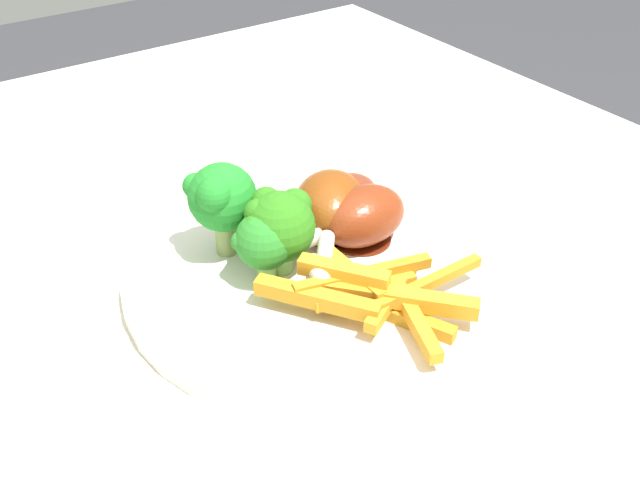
% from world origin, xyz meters
% --- Properties ---
extents(dining_table, '(1.09, 0.83, 0.70)m').
position_xyz_m(dining_table, '(0.00, 0.00, 0.60)').
color(dining_table, silver).
rests_on(dining_table, ground_plane).
extents(dinner_plate, '(0.30, 0.30, 0.01)m').
position_xyz_m(dinner_plate, '(0.03, 0.01, 0.71)').
color(dinner_plate, white).
rests_on(dinner_plate, dining_table).
extents(broccoli_floret_front, '(0.04, 0.04, 0.06)m').
position_xyz_m(broccoli_floret_front, '(0.03, 0.05, 0.75)').
color(broccoli_floret_front, '#7FB157').
rests_on(broccoli_floret_front, dinner_plate).
extents(broccoli_floret_middle, '(0.05, 0.05, 0.07)m').
position_xyz_m(broccoli_floret_middle, '(0.08, 0.06, 0.76)').
color(broccoli_floret_middle, '#8DA25A').
rests_on(broccoli_floret_middle, dinner_plate).
extents(broccoli_floret_back, '(0.05, 0.06, 0.06)m').
position_xyz_m(broccoli_floret_back, '(0.04, 0.04, 0.75)').
color(broccoli_floret_back, '#7FB75A').
rests_on(broccoli_floret_back, dinner_plate).
extents(carrot_fries_pile, '(0.13, 0.15, 0.03)m').
position_xyz_m(carrot_fries_pile, '(-0.04, 0.01, 0.73)').
color(carrot_fries_pile, orange).
rests_on(carrot_fries_pile, dinner_plate).
extents(chicken_drumstick_near, '(0.12, 0.11, 0.05)m').
position_xyz_m(chicken_drumstick_near, '(0.05, -0.02, 0.74)').
color(chicken_drumstick_near, '#58230A').
rests_on(chicken_drumstick_near, dinner_plate).
extents(chicken_drumstick_far, '(0.05, 0.12, 0.04)m').
position_xyz_m(chicken_drumstick_far, '(0.03, -0.03, 0.73)').
color(chicken_drumstick_far, '#581C0C').
rests_on(chicken_drumstick_far, dinner_plate).
extents(chicken_drumstick_extra, '(0.07, 0.14, 0.04)m').
position_xyz_m(chicken_drumstick_extra, '(0.06, -0.03, 0.73)').
color(chicken_drumstick_extra, '#521C10').
rests_on(chicken_drumstick_extra, dinner_plate).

